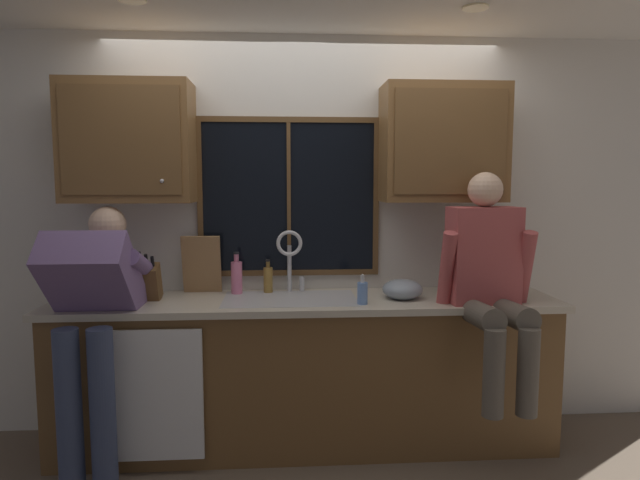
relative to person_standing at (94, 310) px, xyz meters
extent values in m
cube|color=silver|center=(1.16, 0.64, 0.34)|extent=(5.38, 0.12, 2.55)
cylinder|color=#FFEAB2|center=(0.27, -0.02, 1.61)|extent=(0.14, 0.14, 0.01)
cylinder|color=#FFEAB2|center=(2.05, -0.02, 1.61)|extent=(0.14, 0.14, 0.01)
cube|color=black|center=(1.06, 0.57, 0.59)|extent=(1.10, 0.02, 0.95)
cube|color=brown|center=(1.06, 0.56, 1.08)|extent=(1.17, 0.02, 0.04)
cube|color=brown|center=(1.06, 0.56, 0.10)|extent=(1.17, 0.02, 0.04)
cube|color=brown|center=(0.50, 0.56, 0.59)|extent=(0.03, 0.02, 0.95)
cube|color=brown|center=(1.63, 0.56, 0.59)|extent=(0.04, 0.02, 0.95)
cube|color=brown|center=(1.06, 0.56, 0.59)|extent=(0.02, 0.02, 0.95)
cube|color=brown|center=(1.16, 0.29, -0.49)|extent=(2.98, 0.58, 0.88)
cube|color=beige|center=(1.16, 0.27, -0.03)|extent=(3.04, 0.62, 0.04)
cube|color=white|center=(0.28, -0.03, -0.48)|extent=(0.60, 0.02, 0.74)
cube|color=brown|center=(0.11, 0.41, 0.93)|extent=(0.76, 0.33, 0.72)
cube|color=brown|center=(0.11, 0.24, 0.93)|extent=(0.68, 0.01, 0.62)
sphere|color=#B2B2B7|center=(0.33, 0.23, 0.70)|extent=(0.02, 0.02, 0.02)
cube|color=brown|center=(2.02, 0.41, 0.93)|extent=(0.76, 0.33, 0.72)
cube|color=brown|center=(2.02, 0.24, 0.93)|extent=(0.68, 0.01, 0.62)
sphere|color=#B2B2B7|center=(2.25, 0.23, 0.70)|extent=(0.02, 0.02, 0.02)
cube|color=#B7B7BC|center=(1.06, 0.28, -0.02)|extent=(0.80, 0.46, 0.02)
cube|color=#9C9CA0|center=(0.86, 0.28, -0.12)|extent=(0.36, 0.42, 0.20)
cube|color=#9C9CA0|center=(1.26, 0.28, -0.12)|extent=(0.36, 0.42, 0.20)
cube|color=#B7B7BC|center=(1.06, 0.28, -0.12)|extent=(0.04, 0.42, 0.20)
cylinder|color=silver|center=(1.06, 0.50, 0.14)|extent=(0.03, 0.03, 0.30)
torus|color=silver|center=(1.06, 0.44, 0.31)|extent=(0.16, 0.02, 0.16)
cylinder|color=silver|center=(1.14, 0.50, 0.04)|extent=(0.03, 0.03, 0.09)
cylinder|color=#384260|center=(-0.08, -0.18, -0.49)|extent=(0.13, 0.13, 0.88)
cylinder|color=#384260|center=(0.08, -0.18, -0.49)|extent=(0.13, 0.13, 0.88)
cube|color=slate|center=(0.00, 0.02, 0.16)|extent=(0.44, 0.56, 0.57)
sphere|color=beige|center=(0.00, 0.29, 0.44)|extent=(0.21, 0.21, 0.21)
cylinder|color=slate|center=(-0.22, 0.20, 0.21)|extent=(0.09, 0.52, 0.26)
cylinder|color=slate|center=(0.22, 0.20, 0.21)|extent=(0.09, 0.52, 0.26)
cylinder|color=#595147|center=(2.10, -0.11, -0.03)|extent=(0.14, 0.43, 0.16)
cylinder|color=#595147|center=(2.28, -0.11, -0.03)|extent=(0.14, 0.43, 0.16)
cylinder|color=#595147|center=(2.10, -0.33, -0.28)|extent=(0.11, 0.11, 0.46)
cylinder|color=#595147|center=(2.28, -0.33, -0.28)|extent=(0.11, 0.11, 0.46)
cube|color=#B24C4C|center=(2.19, 0.11, 0.27)|extent=(0.41, 0.23, 0.56)
sphere|color=beige|center=(2.19, 0.11, 0.65)|extent=(0.20, 0.20, 0.20)
cylinder|color=#B24C4C|center=(1.96, 0.06, 0.19)|extent=(0.08, 0.20, 0.47)
cylinder|color=#B24C4C|center=(2.42, 0.06, 0.19)|extent=(0.08, 0.20, 0.47)
cube|color=brown|center=(0.23, 0.29, 0.09)|extent=(0.12, 0.18, 0.25)
cylinder|color=black|center=(0.19, 0.23, 0.24)|extent=(0.02, 0.05, 0.09)
cylinder|color=black|center=(0.23, 0.24, 0.24)|extent=(0.02, 0.04, 0.08)
cylinder|color=black|center=(0.26, 0.24, 0.23)|extent=(0.02, 0.04, 0.06)
cube|color=#997047|center=(0.51, 0.49, 0.17)|extent=(0.24, 0.10, 0.37)
ellipsoid|color=#8C99A8|center=(1.74, 0.25, 0.04)|extent=(0.24, 0.24, 0.12)
cylinder|color=#668CCC|center=(1.48, 0.11, 0.05)|extent=(0.06, 0.06, 0.13)
cylinder|color=silver|center=(1.48, 0.11, 0.13)|extent=(0.02, 0.02, 0.04)
cylinder|color=silver|center=(1.48, 0.09, 0.16)|extent=(0.01, 0.04, 0.01)
cylinder|color=olive|center=(0.93, 0.48, 0.07)|extent=(0.06, 0.06, 0.16)
cylinder|color=brown|center=(0.93, 0.48, 0.17)|extent=(0.03, 0.03, 0.04)
cylinder|color=black|center=(0.93, 0.48, 0.19)|extent=(0.03, 0.03, 0.01)
cylinder|color=pink|center=(0.73, 0.45, 0.09)|extent=(0.07, 0.07, 0.20)
cylinder|color=#AD5B7A|center=(0.73, 0.45, 0.21)|extent=(0.03, 0.03, 0.05)
cylinder|color=black|center=(0.73, 0.45, 0.25)|extent=(0.04, 0.04, 0.01)
camera|label=1|loc=(1.03, -2.96, 0.69)|focal=30.52mm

